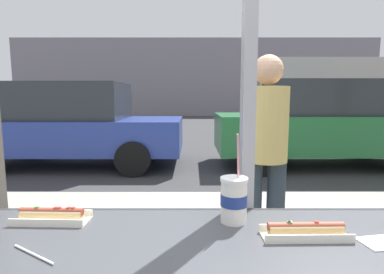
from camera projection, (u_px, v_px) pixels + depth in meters
name	position (u px, v px, depth m)	size (l,w,h in m)	color
ground_plane	(198.00, 144.00, 9.24)	(60.00, 60.00, 0.00)	#38383A
sidewalk_strip	(214.00, 242.00, 2.88)	(16.00, 2.80, 0.10)	#9E998E
building_facade_far	(193.00, 78.00, 23.76)	(28.00, 1.20, 5.91)	gray
soda_cup_left	(232.00, 199.00, 1.07)	(0.10, 0.10, 0.32)	silver
hotdog_tray_near	(304.00, 230.00, 0.96)	(0.28, 0.09, 0.05)	silver
hotdog_tray_far	(50.00, 216.00, 1.08)	(0.26, 0.11, 0.05)	silver
loose_straw	(32.00, 255.00, 0.85)	(0.01, 0.01, 0.19)	white
napkin_wrapper	(379.00, 242.00, 0.92)	(0.12, 0.09, 0.00)	white
parked_car_blue	(71.00, 124.00, 6.27)	(4.41, 1.99, 1.72)	#283D93
parked_car_green	(320.00, 123.00, 6.29)	(4.31, 1.91, 1.76)	#236B38
box_truck	(340.00, 94.00, 11.92)	(6.21, 2.44, 2.84)	beige
pedestrian	(264.00, 149.00, 2.30)	(0.32, 0.32, 1.63)	#28343E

